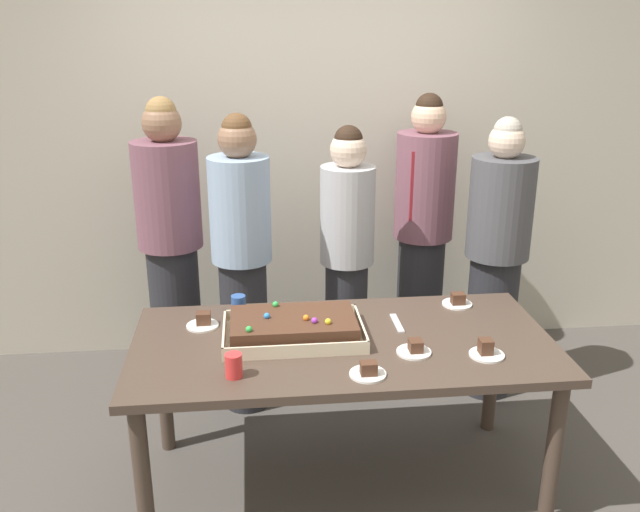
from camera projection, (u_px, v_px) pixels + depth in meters
The scene contains 17 objects.
ground_plane at pixel (341, 482), 3.28m from camera, with size 12.00×12.00×0.00m, color #4C4742.
interior_back_panel at pixel (310, 123), 4.29m from camera, with size 8.00×0.12×3.00m, color beige.
party_table at pixel (343, 357), 3.06m from camera, with size 1.88×0.92×0.76m.
sheet_cake at pixel (293, 328), 3.04m from camera, with size 0.63×0.40×0.12m.
plated_slice_near_left at pixel (368, 371), 2.72m from camera, with size 0.15×0.15×0.06m.
plated_slice_near_right at pixel (486, 351), 2.88m from camera, with size 0.15×0.15×0.07m.
plated_slice_far_left at pixel (203, 322), 3.16m from camera, with size 0.15×0.15×0.07m.
plated_slice_far_right at pixel (415, 349), 2.91m from camera, with size 0.15×0.15×0.06m.
plated_slice_center_front at pixel (457, 301), 3.39m from camera, with size 0.15×0.15×0.07m.
drink_cup_nearest at pixel (239, 305), 3.27m from camera, with size 0.07×0.07×0.10m, color #2D5199.
drink_cup_middle at pixel (234, 366), 2.70m from camera, with size 0.07×0.07×0.10m, color red.
cake_server_utensil at pixel (397, 323), 3.19m from camera, with size 0.03×0.20×0.01m, color silver.
person_serving_front at pixel (347, 259), 3.85m from camera, with size 0.30×0.30×1.59m.
person_green_shirt_behind at pixel (242, 262), 3.68m from camera, with size 0.33×0.33×1.67m.
person_striped_tie_right at pixel (171, 246), 3.87m from camera, with size 0.37×0.37×1.73m.
person_far_right_suit at pixel (423, 231), 4.17m from camera, with size 0.36×0.36×1.72m.
person_left_edge_reaching at pixel (496, 258), 3.83m from camera, with size 0.35×0.35×1.64m.
Camera 1 is at (-0.39, -2.71, 2.12)m, focal length 38.03 mm.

